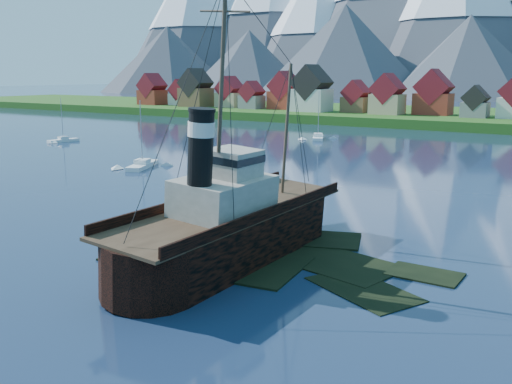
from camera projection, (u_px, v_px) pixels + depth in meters
The scene contains 8 objects.
ground at pixel (245, 260), 52.32m from camera, with size 1400.00×1400.00×0.00m, color #192A46.
shoal at pixel (274, 260), 53.20m from camera, with size 31.71×21.24×1.14m.
seawall at pixel (510, 134), 160.35m from camera, with size 600.00×2.50×2.00m, color #3F3D38.
town at pixel (418, 97), 192.84m from camera, with size 250.96×16.69×17.30m.
tugboat_wreck at pixel (241, 222), 52.87m from camera, with size 7.51×32.36×25.64m.
sailboat_a at pixel (143, 166), 103.67m from camera, with size 6.65×10.53×12.68m.
sailboat_b at pixel (63, 141), 142.55m from camera, with size 3.18×8.08×11.42m.
sailboat_c at pixel (318, 138), 148.33m from camera, with size 6.66×10.18×13.00m.
Camera 1 is at (28.24, -41.22, 16.75)m, focal length 40.00 mm.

